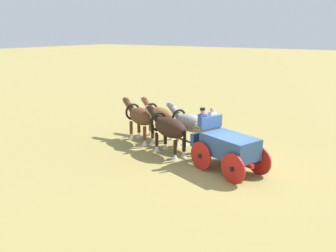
% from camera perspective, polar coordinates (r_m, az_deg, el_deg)
% --- Properties ---
extents(ground_plane, '(220.00, 220.00, 0.00)m').
position_cam_1_polar(ground_plane, '(16.03, 9.64, -7.20)').
color(ground_plane, '#9E8C4C').
extents(show_wagon, '(5.38, 2.66, 2.65)m').
position_cam_1_polar(show_wagon, '(15.75, 9.33, -3.12)').
color(show_wagon, '#2D4C7A').
rests_on(show_wagon, ground).
extents(draft_horse_rear_near, '(3.14, 1.67, 2.20)m').
position_cam_1_polar(draft_horse_rear_near, '(17.68, 0.07, -0.27)').
color(draft_horse_rear_near, '#331E14').
rests_on(draft_horse_rear_near, ground).
extents(draft_horse_rear_off, '(3.01, 1.56, 2.22)m').
position_cam_1_polar(draft_horse_rear_off, '(18.47, 3.27, 0.41)').
color(draft_horse_rear_off, '#9E998E').
rests_on(draft_horse_rear_off, ground).
extents(draft_horse_lead_near, '(2.95, 1.55, 2.26)m').
position_cam_1_polar(draft_horse_lead_near, '(19.75, -4.49, 1.46)').
color(draft_horse_lead_near, brown).
rests_on(draft_horse_lead_near, ground).
extents(draft_horse_lead_off, '(3.01, 1.54, 2.14)m').
position_cam_1_polar(draft_horse_lead_off, '(20.49, -1.43, 1.71)').
color(draft_horse_lead_off, brown).
rests_on(draft_horse_lead_off, ground).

